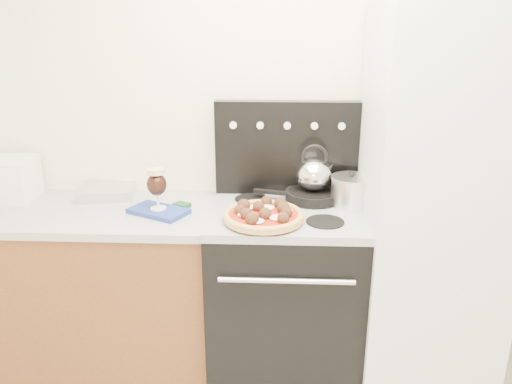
# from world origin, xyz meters

# --- Properties ---
(room_shell) EXTENTS (3.52, 3.01, 2.52)m
(room_shell) POSITION_xyz_m (0.00, 0.29, 1.25)
(room_shell) COLOR beige
(room_shell) RESTS_ON ground
(base_cabinet) EXTENTS (1.45, 0.60, 0.86)m
(base_cabinet) POSITION_xyz_m (-1.02, 1.20, 0.43)
(base_cabinet) COLOR brown
(base_cabinet) RESTS_ON ground
(countertop) EXTENTS (1.48, 0.63, 0.04)m
(countertop) POSITION_xyz_m (-1.02, 1.20, 0.88)
(countertop) COLOR #B4B4B4
(countertop) RESTS_ON base_cabinet
(stove_body) EXTENTS (0.76, 0.65, 0.88)m
(stove_body) POSITION_xyz_m (0.08, 1.18, 0.44)
(stove_body) COLOR black
(stove_body) RESTS_ON ground
(cooktop) EXTENTS (0.76, 0.65, 0.04)m
(cooktop) POSITION_xyz_m (0.08, 1.18, 0.90)
(cooktop) COLOR #ADADB2
(cooktop) RESTS_ON stove_body
(backguard) EXTENTS (0.76, 0.08, 0.50)m
(backguard) POSITION_xyz_m (0.08, 1.45, 1.17)
(backguard) COLOR black
(backguard) RESTS_ON cooktop
(fridge) EXTENTS (0.64, 0.68, 1.90)m
(fridge) POSITION_xyz_m (0.78, 1.15, 0.95)
(fridge) COLOR silver
(fridge) RESTS_ON ground
(toaster_oven) EXTENTS (0.37, 0.28, 0.22)m
(toaster_oven) POSITION_xyz_m (-1.45, 1.33, 1.01)
(toaster_oven) COLOR white
(toaster_oven) RESTS_ON countertop
(foil_sheet) EXTENTS (0.32, 0.26, 0.06)m
(foil_sheet) POSITION_xyz_m (-0.89, 1.38, 0.93)
(foil_sheet) COLOR white
(foil_sheet) RESTS_ON countertop
(oven_mitt) EXTENTS (0.33, 0.28, 0.02)m
(oven_mitt) POSITION_xyz_m (-0.56, 1.15, 0.91)
(oven_mitt) COLOR navy
(oven_mitt) RESTS_ON countertop
(beer_glass) EXTENTS (0.11, 0.11, 0.21)m
(beer_glass) POSITION_xyz_m (-0.56, 1.15, 1.03)
(beer_glass) COLOR black
(beer_glass) RESTS_ON oven_mitt
(pizza_pan) EXTENTS (0.36, 0.36, 0.01)m
(pizza_pan) POSITION_xyz_m (-0.03, 1.02, 0.93)
(pizza_pan) COLOR black
(pizza_pan) RESTS_ON cooktop
(pizza) EXTENTS (0.42, 0.42, 0.05)m
(pizza) POSITION_xyz_m (-0.03, 1.02, 0.96)
(pizza) COLOR #E1A559
(pizza) RESTS_ON pizza_pan
(skillet) EXTENTS (0.35, 0.35, 0.05)m
(skillet) POSITION_xyz_m (0.22, 1.33, 0.95)
(skillet) COLOR black
(skillet) RESTS_ON cooktop
(tea_kettle) EXTENTS (0.20, 0.20, 0.21)m
(tea_kettle) POSITION_xyz_m (0.22, 1.33, 1.07)
(tea_kettle) COLOR silver
(tea_kettle) RESTS_ON skillet
(stock_pot) EXTENTS (0.25, 0.25, 0.14)m
(stock_pot) POSITION_xyz_m (0.41, 1.26, 0.99)
(stock_pot) COLOR silver
(stock_pot) RESTS_ON cooktop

